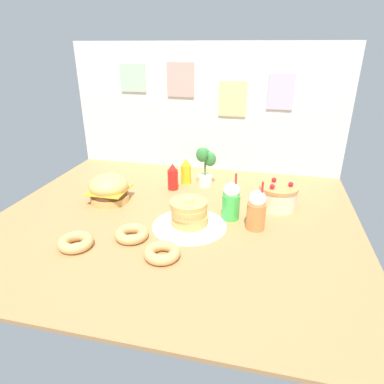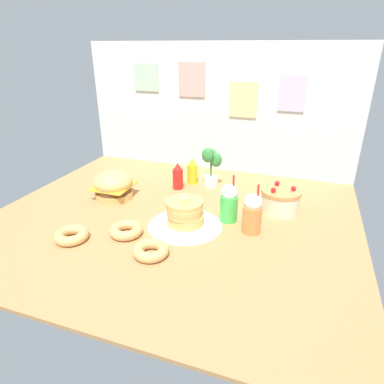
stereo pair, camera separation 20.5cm
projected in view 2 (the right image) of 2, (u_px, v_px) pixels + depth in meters
ground_plane at (173, 218)px, 2.01m from camera, size 2.14×1.84×0.02m
back_wall at (216, 108)px, 2.59m from camera, size 2.14×0.04×0.98m
doily_mat at (185, 225)px, 1.90m from camera, size 0.42×0.42×0.00m
burger at (113, 185)px, 2.22m from camera, size 0.26×0.26×0.18m
pancake_stack at (185, 215)px, 1.88m from camera, size 0.33×0.33×0.17m
layer_cake at (280, 200)px, 2.04m from camera, size 0.24×0.24×0.18m
ketchup_bottle at (178, 177)px, 2.37m from camera, size 0.07×0.07×0.19m
mustard_bottle at (192, 172)px, 2.46m from camera, size 0.07×0.07×0.19m
cream_soda_cup at (229, 203)px, 1.92m from camera, size 0.11×0.11×0.29m
orange_float_cup at (252, 213)px, 1.80m from camera, size 0.11×0.11×0.29m
donut_pink_glaze at (71, 235)px, 1.75m from camera, size 0.18×0.18×0.05m
donut_chocolate at (126, 230)px, 1.80m from camera, size 0.18×0.18×0.05m
donut_vanilla at (151, 250)px, 1.63m from camera, size 0.18×0.18×0.05m
potted_plant at (211, 165)px, 2.38m from camera, size 0.14×0.12×0.29m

